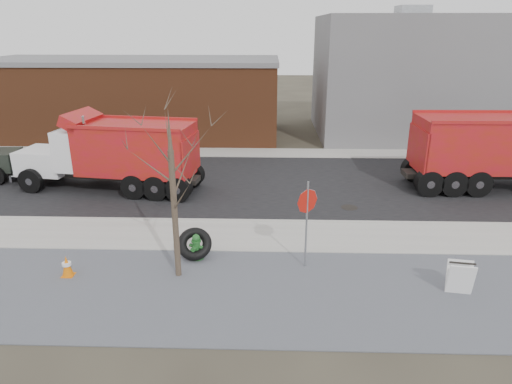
{
  "coord_description": "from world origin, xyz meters",
  "views": [
    {
      "loc": [
        -0.42,
        -14.92,
        7.26
      ],
      "look_at": [
        -0.92,
        1.21,
        1.4
      ],
      "focal_mm": 32.0,
      "sensor_mm": 36.0,
      "label": 1
    }
  ],
  "objects_px": {
    "dump_truck_red_a": "(505,148)",
    "stop_sign": "(307,210)",
    "truck_tire": "(195,244)",
    "dump_truck_red_b": "(114,152)",
    "fire_hydrant": "(196,248)",
    "sandwich_board": "(460,278)"
  },
  "relations": [
    {
      "from": "stop_sign",
      "to": "dump_truck_red_a",
      "type": "xyz_separation_m",
      "value": [
        9.72,
        7.87,
        0.01
      ]
    },
    {
      "from": "fire_hydrant",
      "to": "stop_sign",
      "type": "height_order",
      "value": "stop_sign"
    },
    {
      "from": "truck_tire",
      "to": "dump_truck_red_b",
      "type": "height_order",
      "value": "dump_truck_red_b"
    },
    {
      "from": "stop_sign",
      "to": "sandwich_board",
      "type": "xyz_separation_m",
      "value": [
        4.3,
        -1.44,
        -1.43
      ]
    },
    {
      "from": "stop_sign",
      "to": "dump_truck_red_b",
      "type": "relative_size",
      "value": 0.33
    },
    {
      "from": "stop_sign",
      "to": "dump_truck_red_b",
      "type": "height_order",
      "value": "dump_truck_red_b"
    },
    {
      "from": "truck_tire",
      "to": "dump_truck_red_b",
      "type": "relative_size",
      "value": 0.14
    },
    {
      "from": "truck_tire",
      "to": "stop_sign",
      "type": "height_order",
      "value": "stop_sign"
    },
    {
      "from": "sandwich_board",
      "to": "dump_truck_red_a",
      "type": "height_order",
      "value": "dump_truck_red_a"
    },
    {
      "from": "fire_hydrant",
      "to": "dump_truck_red_a",
      "type": "bearing_deg",
      "value": 51.36
    },
    {
      "from": "dump_truck_red_a",
      "to": "stop_sign",
      "type": "bearing_deg",
      "value": -142.02
    },
    {
      "from": "sandwich_board",
      "to": "fire_hydrant",
      "type": "bearing_deg",
      "value": 175.5
    },
    {
      "from": "truck_tire",
      "to": "dump_truck_red_a",
      "type": "xyz_separation_m",
      "value": [
        13.34,
        7.36,
        1.46
      ]
    },
    {
      "from": "fire_hydrant",
      "to": "sandwich_board",
      "type": "bearing_deg",
      "value": 8.65
    },
    {
      "from": "sandwich_board",
      "to": "dump_truck_red_b",
      "type": "bearing_deg",
      "value": 154.71
    },
    {
      "from": "fire_hydrant",
      "to": "truck_tire",
      "type": "relative_size",
      "value": 0.73
    },
    {
      "from": "truck_tire",
      "to": "stop_sign",
      "type": "xyz_separation_m",
      "value": [
        3.62,
        -0.51,
        1.46
      ]
    },
    {
      "from": "stop_sign",
      "to": "dump_truck_red_a",
      "type": "height_order",
      "value": "dump_truck_red_a"
    },
    {
      "from": "dump_truck_red_b",
      "to": "sandwich_board",
      "type": "bearing_deg",
      "value": 153.7
    },
    {
      "from": "truck_tire",
      "to": "sandwich_board",
      "type": "xyz_separation_m",
      "value": [
        7.92,
        -1.96,
        0.02
      ]
    },
    {
      "from": "stop_sign",
      "to": "dump_truck_red_b",
      "type": "xyz_separation_m",
      "value": [
        -8.33,
        7.15,
        -0.11
      ]
    },
    {
      "from": "fire_hydrant",
      "to": "stop_sign",
      "type": "xyz_separation_m",
      "value": [
        3.55,
        -0.43,
        1.55
      ]
    }
  ]
}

